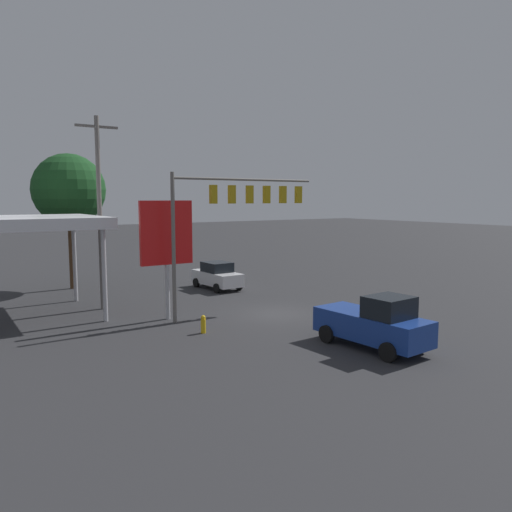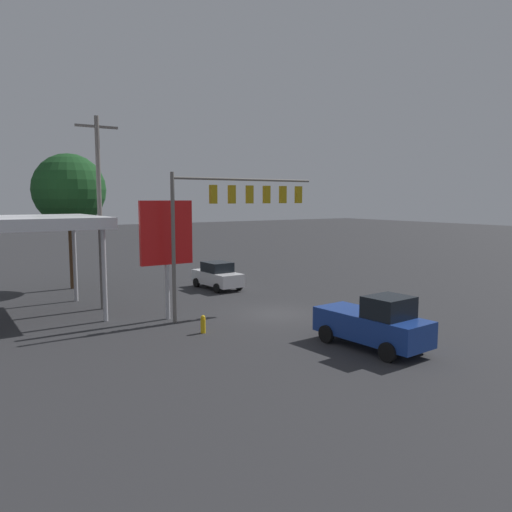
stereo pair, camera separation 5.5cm
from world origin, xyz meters
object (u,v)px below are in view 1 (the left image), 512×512
object	(u,v)px
sedan_far	(217,276)
fire_hydrant	(203,324)
utility_pole	(100,209)
street_tree	(69,190)
traffic_signal_assembly	(237,205)
price_sign	(166,236)
pickup_parked	(374,323)

from	to	relation	value
sedan_far	fire_hydrant	distance (m)	11.98
utility_pole	sedan_far	size ratio (longest dim) A/B	2.48
sedan_far	street_tree	bearing A→B (deg)	-126.45
fire_hydrant	traffic_signal_assembly	bearing A→B (deg)	-143.05
price_sign	fire_hydrant	size ratio (longest dim) A/B	7.23
price_sign	street_tree	bearing A→B (deg)	-80.56
pickup_parked	street_tree	xyz separation A→B (m)	(7.39, -22.19, 5.96)
street_tree	sedan_far	bearing A→B (deg)	146.42
traffic_signal_assembly	sedan_far	distance (m)	9.51
utility_pole	street_tree	world-z (taller)	utility_pole
traffic_signal_assembly	sedan_far	bearing A→B (deg)	-110.65
traffic_signal_assembly	utility_pole	distance (m)	8.05
price_sign	utility_pole	bearing A→B (deg)	-63.48
pickup_parked	street_tree	distance (m)	24.13
utility_pole	fire_hydrant	bearing A→B (deg)	107.26
sedan_far	price_sign	bearing A→B (deg)	-48.27
utility_pole	fire_hydrant	xyz separation A→B (m)	(-2.48, 7.99, -5.41)
street_tree	fire_hydrant	bearing A→B (deg)	98.34
price_sign	fire_hydrant	bearing A→B (deg)	94.51
utility_pole	street_tree	xyz separation A→B (m)	(-0.15, -7.92, 1.22)
price_sign	pickup_parked	world-z (taller)	price_sign
pickup_parked	fire_hydrant	bearing A→B (deg)	-145.36
utility_pole	price_sign	world-z (taller)	utility_pole
traffic_signal_assembly	price_sign	size ratio (longest dim) A/B	1.41
traffic_signal_assembly	street_tree	distance (m)	14.52
utility_pole	pickup_parked	size ratio (longest dim) A/B	2.08
traffic_signal_assembly	sedan_far	xyz separation A→B (m)	(-2.81, -7.47, -5.17)
utility_pole	fire_hydrant	distance (m)	9.96
price_sign	street_tree	distance (m)	12.77
pickup_parked	utility_pole	bearing A→B (deg)	-156.38
utility_pole	sedan_far	distance (m)	10.34
price_sign	sedan_far	world-z (taller)	price_sign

